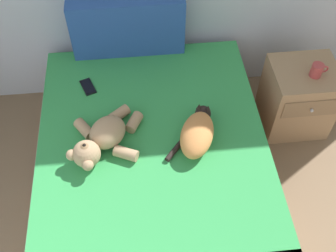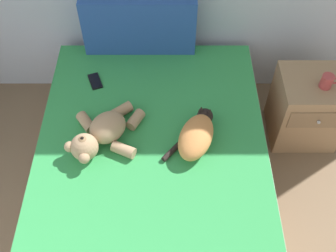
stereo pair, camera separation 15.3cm
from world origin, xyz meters
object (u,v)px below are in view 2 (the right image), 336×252
(cell_phone, at_px, (95,81))
(mug, at_px, (328,81))
(bed, at_px, (153,173))
(cat, at_px, (197,135))
(nightstand, at_px, (307,108))
(patterned_cushion, at_px, (140,26))
(teddy_bear, at_px, (102,133))

(cell_phone, relative_size, mug, 1.37)
(bed, xyz_separation_m, cat, (0.27, 0.06, 0.32))
(cat, xyz_separation_m, mug, (0.87, 0.43, 0.02))
(cat, bearing_deg, nightstand, 29.57)
(patterned_cushion, distance_m, cell_phone, 0.49)
(patterned_cushion, bearing_deg, nightstand, -16.97)
(cell_phone, bearing_deg, patterned_cushion, 47.84)
(nightstand, distance_m, mug, 0.32)
(bed, height_order, cat, cat)
(nightstand, bearing_deg, patterned_cushion, 163.03)
(bed, xyz_separation_m, mug, (1.13, 0.49, 0.34))
(nightstand, xyz_separation_m, mug, (0.04, -0.04, 0.32))
(cat, relative_size, cell_phone, 2.57)
(bed, relative_size, patterned_cushion, 2.51)
(patterned_cushion, distance_m, teddy_bear, 0.86)
(patterned_cushion, relative_size, cell_phone, 4.76)
(nightstand, relative_size, mug, 4.50)
(cat, height_order, teddy_bear, teddy_bear)
(patterned_cushion, height_order, cell_phone, patterned_cushion)
(patterned_cushion, height_order, teddy_bear, patterned_cushion)
(mug, bearing_deg, bed, -156.64)
(cat, relative_size, mug, 3.51)
(teddy_bear, bearing_deg, mug, 16.28)
(cat, distance_m, teddy_bear, 0.56)
(nightstand, bearing_deg, cat, -150.43)
(cell_phone, distance_m, mug, 1.54)
(nightstand, bearing_deg, bed, -154.01)
(patterned_cushion, xyz_separation_m, nightstand, (1.20, -0.36, -0.44))
(bed, relative_size, teddy_bear, 3.95)
(teddy_bear, bearing_deg, nightstand, 18.36)
(mug, bearing_deg, cell_phone, 176.95)
(bed, bearing_deg, teddy_bear, 166.23)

